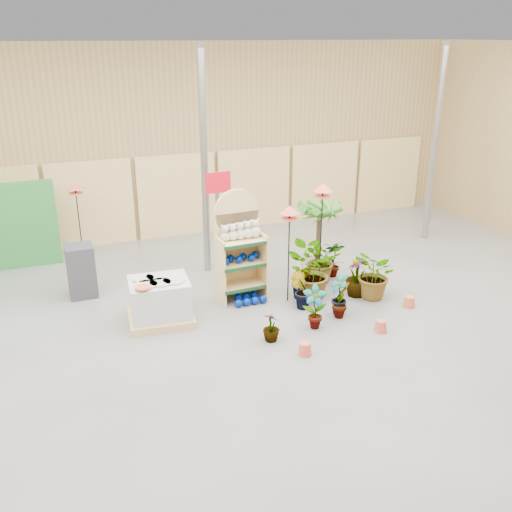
{
  "coord_description": "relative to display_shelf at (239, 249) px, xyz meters",
  "views": [
    {
      "loc": [
        -3.12,
        -7.16,
        4.63
      ],
      "look_at": [
        0.3,
        1.5,
        1.0
      ],
      "focal_mm": 40.0,
      "sensor_mm": 36.0,
      "label": 1
    }
  ],
  "objects": [
    {
      "name": "display_shelf",
      "position": [
        0.0,
        0.0,
        0.0
      ],
      "size": [
        0.88,
        0.57,
        2.06
      ],
      "rotation": [
        0.0,
        0.0,
        0.04
      ],
      "color": "tan",
      "rests_on": "ground"
    },
    {
      "name": "potted_plant_4",
      "position": [
        2.12,
        0.16,
        -0.56
      ],
      "size": [
        0.46,
        0.37,
        0.77
      ],
      "primitive_type": "imported",
      "rotation": [
        0.0,
        0.0,
        2.86
      ],
      "color": "#32711F",
      "rests_on": "ground"
    },
    {
      "name": "potted_plant_6",
      "position": [
        1.76,
        0.04,
        -0.48
      ],
      "size": [
        0.94,
        0.86,
        0.91
      ],
      "primitive_type": "imported",
      "rotation": [
        0.0,
        0.0,
        6.09
      ],
      "color": "#32711F",
      "rests_on": "ground"
    },
    {
      "name": "potted_plant_5",
      "position": [
        1.05,
        -0.52,
        -0.6
      ],
      "size": [
        0.45,
        0.4,
        0.68
      ],
      "primitive_type": "imported",
      "rotation": [
        0.0,
        0.0,
        5.99
      ],
      "color": "#32711F",
      "rests_on": "ground"
    },
    {
      "name": "room",
      "position": [
        -0.19,
        -1.17,
        1.27
      ],
      "size": [
        15.2,
        12.1,
        4.7
      ],
      "color": "#5F5F5D",
      "rests_on": "ground"
    },
    {
      "name": "teddy_bears",
      "position": [
        0.03,
        -0.1,
        0.36
      ],
      "size": [
        0.77,
        0.21,
        0.33
      ],
      "color": "beige",
      "rests_on": "display_shelf"
    },
    {
      "name": "potted_plant_0",
      "position": [
        0.74,
        -1.66,
        -0.56
      ],
      "size": [
        0.48,
        0.41,
        0.77
      ],
      "primitive_type": "imported",
      "rotation": [
        0.0,
        0.0,
        5.9
      ],
      "color": "#32711F",
      "rests_on": "ground"
    },
    {
      "name": "bird_table_right",
      "position": [
        1.49,
        -0.39,
        1.05
      ],
      "size": [
        0.34,
        0.34,
        2.14
      ],
      "color": "black",
      "rests_on": "ground"
    },
    {
      "name": "bird_table_front",
      "position": [
        0.77,
        -0.53,
        0.76
      ],
      "size": [
        0.34,
        0.34,
        1.84
      ],
      "color": "black",
      "rests_on": "ground"
    },
    {
      "name": "potted_plant_2",
      "position": [
        1.17,
        -0.59,
        -0.42
      ],
      "size": [
        1.25,
        1.23,
        1.05
      ],
      "primitive_type": "imported",
      "rotation": [
        0.0,
        0.0,
        2.42
      ],
      "color": "#32711F",
      "rests_on": "ground"
    },
    {
      "name": "potted_plant_9",
      "position": [
        1.41,
        -1.35,
        -0.64
      ],
      "size": [
        0.36,
        0.31,
        0.61
      ],
      "primitive_type": "imported",
      "rotation": [
        0.0,
        0.0,
        0.12
      ],
      "color": "#32711F",
      "rests_on": "ground"
    },
    {
      "name": "potted_plant_10",
      "position": [
        2.31,
        -1.04,
        -0.46
      ],
      "size": [
        0.78,
        0.89,
        0.95
      ],
      "primitive_type": "imported",
      "rotation": [
        0.0,
        0.0,
        4.76
      ],
      "color": "#32711F",
      "rests_on": "ground"
    },
    {
      "name": "gazing_balls_floor",
      "position": [
        0.06,
        -0.36,
        -0.86
      ],
      "size": [
        0.63,
        0.39,
        0.15
      ],
      "color": "#001D87",
      "rests_on": "ground"
    },
    {
      "name": "potted_plant_11",
      "position": [
        0.63,
        0.82,
        -0.57
      ],
      "size": [
        0.52,
        0.52,
        0.75
      ],
      "primitive_type": "imported",
      "rotation": [
        0.0,
        0.0,
        3.45
      ],
      "color": "#32711F",
      "rests_on": "ground"
    },
    {
      "name": "palm",
      "position": [
        1.85,
        0.37,
        0.46
      ],
      "size": [
        0.7,
        0.7,
        1.64
      ],
      "color": "#3C301E",
      "rests_on": "ground"
    },
    {
      "name": "trellis_stock",
      "position": [
        -3.99,
        3.12,
        -0.04
      ],
      "size": [
        2.0,
        0.3,
        1.8
      ],
      "primitive_type": "cube",
      "color": "#277430",
      "rests_on": "ground"
    },
    {
      "name": "offer_sign",
      "position": [
        -0.09,
        0.9,
        0.63
      ],
      "size": [
        0.5,
        0.08,
        2.2
      ],
      "color": "gray",
      "rests_on": "ground"
    },
    {
      "name": "pallet_stack",
      "position": [
        -1.61,
        -0.49,
        -0.55
      ],
      "size": [
        1.17,
        1.0,
        0.8
      ],
      "rotation": [
        0.0,
        0.0,
        -0.1
      ],
      "color": "tan",
      "rests_on": "ground"
    },
    {
      "name": "charcoal_planters",
      "position": [
        -2.74,
        1.1,
        -0.44
      ],
      "size": [
        0.5,
        0.5,
        1.0
      ],
      "color": "#29292C",
      "rests_on": "ground"
    },
    {
      "name": "potted_plant_3",
      "position": [
        2.06,
        -0.8,
        -0.55
      ],
      "size": [
        0.61,
        0.61,
        0.78
      ],
      "primitive_type": "imported",
      "rotation": [
        0.0,
        0.0,
        4.09
      ],
      "color": "#32711F",
      "rests_on": "ground"
    },
    {
      "name": "potted_plant_7",
      "position": [
        -0.1,
        -1.79,
        -0.7
      ],
      "size": [
        0.38,
        0.38,
        0.49
      ],
      "primitive_type": "imported",
      "rotation": [
        0.0,
        0.0,
        2.2
      ],
      "color": "#32711F",
      "rests_on": "ground"
    },
    {
      "name": "bird_table_back",
      "position": [
        -2.56,
        2.87,
        0.71
      ],
      "size": [
        0.34,
        0.34,
        1.78
      ],
      "color": "black",
      "rests_on": "ground"
    },
    {
      "name": "potted_plant_1",
      "position": [
        0.85,
        -0.9,
        -0.6
      ],
      "size": [
        0.48,
        0.45,
        0.68
      ],
      "primitive_type": "imported",
      "rotation": [
        0.0,
        0.0,
        2.63
      ],
      "color": "#32711F",
      "rests_on": "ground"
    },
    {
      "name": "gazing_balls_shelf",
      "position": [
        0.0,
        -0.12,
        -0.13
      ],
      "size": [
        0.76,
        0.26,
        0.14
      ],
      "color": "#001D87",
      "rests_on": "display_shelf"
    },
    {
      "name": "potted_plant_8",
      "position": [
        1.32,
        -1.46,
        -0.53
      ],
      "size": [
        0.38,
        0.48,
        0.82
      ],
      "primitive_type": "imported",
      "rotation": [
        0.0,
        0.0,
        4.5
      ],
      "color": "#32711F",
      "rests_on": "ground"
    }
  ]
}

